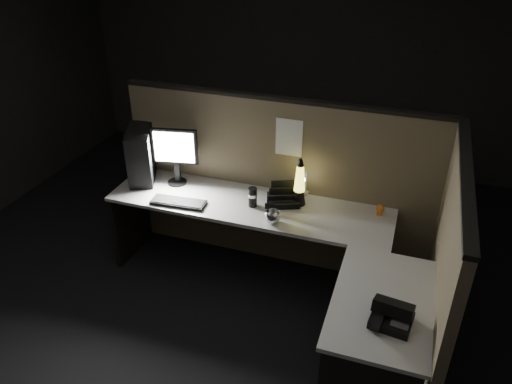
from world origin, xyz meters
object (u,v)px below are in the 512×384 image
(lava_lamp, at_px, (299,186))
(keyboard, at_px, (178,202))
(pc_tower, at_px, (141,154))
(monitor, at_px, (175,151))
(desk_phone, at_px, (391,315))

(lava_lamp, bearing_deg, keyboard, -161.54)
(pc_tower, relative_size, lava_lamp, 1.13)
(keyboard, bearing_deg, monitor, 112.60)
(keyboard, bearing_deg, desk_phone, -28.85)
(pc_tower, height_order, lava_lamp, pc_tower)
(monitor, height_order, lava_lamp, monitor)
(keyboard, bearing_deg, lava_lamp, 13.92)
(monitor, distance_m, lava_lamp, 1.09)
(lava_lamp, relative_size, desk_phone, 1.54)
(monitor, xyz_separation_m, keyboard, (0.16, -0.32, -0.29))
(lava_lamp, bearing_deg, pc_tower, -179.53)
(monitor, height_order, desk_phone, monitor)
(lava_lamp, bearing_deg, monitor, 179.24)
(pc_tower, bearing_deg, monitor, -19.08)
(desk_phone, bearing_deg, monitor, 157.73)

